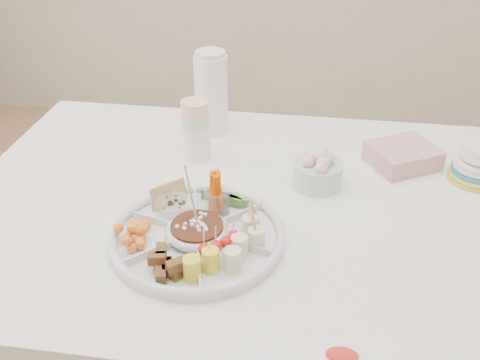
# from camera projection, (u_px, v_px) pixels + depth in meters

# --- Properties ---
(dining_table) EXTENTS (1.52, 1.02, 0.76)m
(dining_table) POSITION_uv_depth(u_px,v_px,m) (260.00, 312.00, 1.52)
(dining_table) COLOR white
(dining_table) RESTS_ON floor
(party_tray) EXTENTS (0.47, 0.47, 0.04)m
(party_tray) POSITION_uv_depth(u_px,v_px,m) (197.00, 233.00, 1.17)
(party_tray) COLOR silver
(party_tray) RESTS_ON dining_table
(bean_dip) EXTENTS (0.14, 0.14, 0.04)m
(bean_dip) POSITION_uv_depth(u_px,v_px,m) (197.00, 231.00, 1.17)
(bean_dip) COLOR black
(bean_dip) RESTS_ON party_tray
(tortillas) EXTENTS (0.11, 0.11, 0.05)m
(tortillas) POSITION_uv_depth(u_px,v_px,m) (256.00, 222.00, 1.17)
(tortillas) COLOR #A7743E
(tortillas) RESTS_ON party_tray
(carrot_cucumber) EXTENTS (0.14, 0.14, 0.10)m
(carrot_cucumber) POSITION_uv_depth(u_px,v_px,m) (223.00, 188.00, 1.25)
(carrot_cucumber) COLOR #D54E00
(carrot_cucumber) RESTS_ON party_tray
(pita_raisins) EXTENTS (0.14, 0.14, 0.06)m
(pita_raisins) POSITION_uv_depth(u_px,v_px,m) (168.00, 198.00, 1.25)
(pita_raisins) COLOR tan
(pita_raisins) RESTS_ON party_tray
(cherries) EXTENTS (0.12, 0.12, 0.04)m
(cherries) POSITION_uv_depth(u_px,v_px,m) (137.00, 232.00, 1.16)
(cherries) COLOR orange
(cherries) RESTS_ON party_tray
(granola_chunks) EXTENTS (0.12, 0.12, 0.04)m
(granola_chunks) POSITION_uv_depth(u_px,v_px,m) (166.00, 265.00, 1.07)
(granola_chunks) COLOR brown
(granola_chunks) RESTS_ON party_tray
(banana_tomato) EXTENTS (0.14, 0.14, 0.10)m
(banana_tomato) POSITION_uv_depth(u_px,v_px,m) (231.00, 251.00, 1.06)
(banana_tomato) COLOR #F6EC95
(banana_tomato) RESTS_ON party_tray
(cup_stack) EXTENTS (0.09, 0.09, 0.22)m
(cup_stack) POSITION_uv_depth(u_px,v_px,m) (195.00, 122.00, 1.45)
(cup_stack) COLOR white
(cup_stack) RESTS_ON dining_table
(thermos) EXTENTS (0.11, 0.11, 0.26)m
(thermos) POSITION_uv_depth(u_px,v_px,m) (211.00, 92.00, 1.58)
(thermos) COLOR white
(thermos) RESTS_ON dining_table
(flower_bowl) EXTENTS (0.16, 0.16, 0.10)m
(flower_bowl) POSITION_uv_depth(u_px,v_px,m) (318.00, 168.00, 1.36)
(flower_bowl) COLOR silver
(flower_bowl) RESTS_ON dining_table
(napkin_stack) EXTENTS (0.22, 0.21, 0.06)m
(napkin_stack) POSITION_uv_depth(u_px,v_px,m) (403.00, 156.00, 1.46)
(napkin_stack) COLOR #D08B9C
(napkin_stack) RESTS_ON dining_table
(plate_stack) EXTENTS (0.17, 0.17, 0.09)m
(plate_stack) POSITION_uv_depth(u_px,v_px,m) (478.00, 164.00, 1.38)
(plate_stack) COLOR gold
(plate_stack) RESTS_ON dining_table
(placemat) EXTENTS (0.28, 0.14, 0.01)m
(placemat) POSITION_uv_depth(u_px,v_px,m) (324.00, 355.00, 0.92)
(placemat) COLOR white
(placemat) RESTS_ON dining_table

